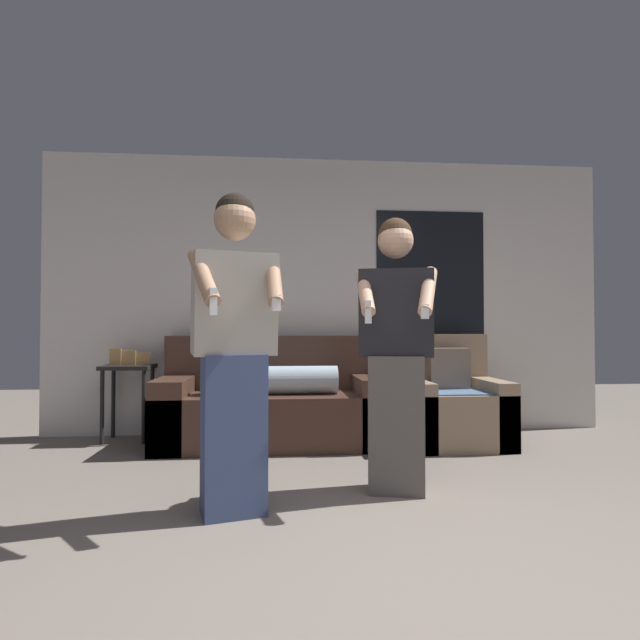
{
  "coord_description": "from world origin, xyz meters",
  "views": [
    {
      "loc": [
        -0.52,
        -1.84,
        0.99
      ],
      "look_at": [
        -0.27,
        1.07,
        1.06
      ],
      "focal_mm": 28.0,
      "sensor_mm": 36.0,
      "label": 1
    }
  ],
  "objects_px": {
    "side_table": "(128,379)",
    "person_left": "(234,349)",
    "armchair": "(449,405)",
    "couch": "(274,405)",
    "person_right": "(396,353)"
  },
  "relations": [
    {
      "from": "side_table",
      "to": "person_left",
      "type": "xyz_separation_m",
      "value": [
        1.12,
        -1.92,
        0.33
      ]
    },
    {
      "from": "armchair",
      "to": "side_table",
      "type": "xyz_separation_m",
      "value": [
        -2.88,
        0.33,
        0.23
      ]
    },
    {
      "from": "couch",
      "to": "armchair",
      "type": "relative_size",
      "value": 2.06
    },
    {
      "from": "couch",
      "to": "side_table",
      "type": "distance_m",
      "value": 1.36
    },
    {
      "from": "armchair",
      "to": "person_left",
      "type": "relative_size",
      "value": 0.55
    },
    {
      "from": "couch",
      "to": "person_left",
      "type": "bearing_deg",
      "value": -96.87
    },
    {
      "from": "person_left",
      "to": "side_table",
      "type": "bearing_deg",
      "value": 120.18
    },
    {
      "from": "couch",
      "to": "person_left",
      "type": "height_order",
      "value": "person_left"
    },
    {
      "from": "couch",
      "to": "person_right",
      "type": "distance_m",
      "value": 1.69
    },
    {
      "from": "armchair",
      "to": "person_right",
      "type": "bearing_deg",
      "value": -121.5
    },
    {
      "from": "person_left",
      "to": "person_right",
      "type": "relative_size",
      "value": 1.03
    },
    {
      "from": "side_table",
      "to": "person_right",
      "type": "relative_size",
      "value": 0.49
    },
    {
      "from": "couch",
      "to": "person_left",
      "type": "relative_size",
      "value": 1.13
    },
    {
      "from": "couch",
      "to": "side_table",
      "type": "height_order",
      "value": "couch"
    },
    {
      "from": "couch",
      "to": "person_left",
      "type": "xyz_separation_m",
      "value": [
        -0.21,
        -1.7,
        0.56
      ]
    }
  ]
}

